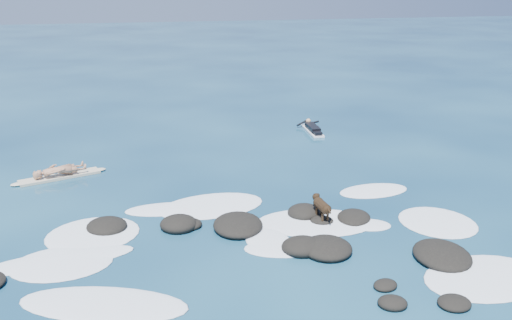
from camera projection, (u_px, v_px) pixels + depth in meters
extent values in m
plane|color=#0A2642|center=(246.00, 237.00, 15.82)|extent=(160.00, 160.00, 0.00)
ellipsoid|color=black|center=(322.00, 221.00, 16.70)|extent=(0.82, 0.76, 0.27)
ellipsoid|color=black|center=(238.00, 225.00, 16.33)|extent=(1.70, 1.96, 0.43)
ellipsoid|color=black|center=(454.00, 303.00, 12.51)|extent=(0.91, 0.87, 0.24)
ellipsoid|color=black|center=(304.00, 212.00, 17.18)|extent=(1.40, 1.39, 0.46)
ellipsoid|color=black|center=(191.00, 224.00, 16.46)|extent=(0.84, 0.87, 0.27)
ellipsoid|color=black|center=(385.00, 285.00, 13.24)|extent=(0.78, 0.73, 0.21)
ellipsoid|color=black|center=(107.00, 226.00, 16.28)|extent=(1.47, 1.52, 0.38)
ellipsoid|color=black|center=(327.00, 248.00, 14.94)|extent=(1.61, 1.69, 0.42)
ellipsoid|color=black|center=(179.00, 224.00, 16.37)|extent=(1.38, 1.38, 0.45)
ellipsoid|color=black|center=(442.00, 255.00, 14.58)|extent=(1.77, 2.03, 0.41)
ellipsoid|color=black|center=(354.00, 217.00, 16.91)|extent=(1.43, 1.53, 0.31)
ellipsoid|color=black|center=(393.00, 303.00, 12.49)|extent=(0.78, 0.73, 0.28)
ellipsoid|color=black|center=(302.00, 247.00, 15.00)|extent=(1.31, 1.23, 0.45)
ellipsoid|color=white|center=(316.00, 222.00, 16.73)|extent=(3.83, 2.72, 0.12)
ellipsoid|color=white|center=(369.00, 225.00, 16.55)|extent=(1.47, 1.19, 0.12)
ellipsoid|color=white|center=(62.00, 263.00, 14.34)|extent=(2.58, 1.96, 0.12)
ellipsoid|color=white|center=(268.00, 240.00, 15.59)|extent=(1.26, 1.62, 0.12)
ellipsoid|color=white|center=(103.00, 304.00, 12.55)|extent=(4.13, 2.70, 0.12)
ellipsoid|color=white|center=(60.00, 260.00, 14.52)|extent=(3.87, 1.56, 0.12)
ellipsoid|color=white|center=(284.00, 248.00, 15.14)|extent=(2.32, 1.51, 0.12)
ellipsoid|color=white|center=(93.00, 234.00, 15.97)|extent=(3.15, 2.98, 0.12)
ellipsoid|color=white|center=(211.00, 206.00, 17.95)|extent=(3.66, 2.53, 0.12)
ellipsoid|color=white|center=(167.00, 209.00, 17.68)|extent=(2.66, 1.24, 0.12)
ellipsoid|color=white|center=(374.00, 191.00, 19.20)|extent=(2.57, 1.52, 0.12)
ellipsoid|color=white|center=(485.00, 277.00, 13.67)|extent=(3.42, 2.58, 0.12)
ellipsoid|color=white|center=(438.00, 222.00, 16.75)|extent=(2.73, 2.87, 0.12)
ellipsoid|color=white|center=(321.00, 221.00, 16.84)|extent=(1.10, 0.90, 0.12)
cube|color=beige|center=(60.00, 177.00, 20.43)|extent=(2.84, 1.47, 0.09)
ellipsoid|color=beige|center=(98.00, 170.00, 21.15)|extent=(0.63, 0.49, 0.10)
ellipsoid|color=beige|center=(19.00, 184.00, 19.71)|extent=(0.63, 0.49, 0.10)
imported|color=#AE795B|center=(57.00, 151.00, 20.14)|extent=(0.63, 0.77, 1.82)
cube|color=white|center=(313.00, 131.00, 26.50)|extent=(0.65, 2.27, 0.08)
ellipsoid|color=white|center=(306.00, 125.00, 27.56)|extent=(0.30, 0.51, 0.08)
cube|color=black|center=(313.00, 128.00, 26.45)|extent=(0.49, 1.40, 0.22)
sphere|color=tan|center=(308.00, 121.00, 27.16)|extent=(0.25, 0.25, 0.23)
cylinder|color=black|center=(302.00, 123.00, 27.30)|extent=(0.56, 0.27, 0.25)
cylinder|color=black|center=(313.00, 123.00, 27.40)|extent=(0.55, 0.33, 0.25)
cube|color=black|center=(317.00, 133.00, 25.75)|extent=(0.38, 0.58, 0.14)
cylinder|color=black|center=(322.00, 206.00, 16.58)|extent=(0.35, 0.64, 0.30)
sphere|color=black|center=(318.00, 202.00, 16.84)|extent=(0.34, 0.34, 0.32)
sphere|color=black|center=(326.00, 209.00, 16.33)|extent=(0.31, 0.31, 0.29)
sphere|color=black|center=(316.00, 197.00, 16.97)|extent=(0.24, 0.24, 0.23)
cone|color=black|center=(314.00, 196.00, 17.10)|extent=(0.13, 0.15, 0.12)
cone|color=black|center=(314.00, 194.00, 16.92)|extent=(0.11, 0.08, 0.11)
cone|color=black|center=(318.00, 194.00, 16.95)|extent=(0.11, 0.08, 0.11)
cylinder|color=black|center=(316.00, 214.00, 16.86)|extent=(0.08, 0.08, 0.41)
cylinder|color=black|center=(321.00, 213.00, 16.90)|extent=(0.08, 0.08, 0.41)
cylinder|color=black|center=(322.00, 219.00, 16.47)|extent=(0.08, 0.08, 0.41)
cylinder|color=black|center=(328.00, 219.00, 16.51)|extent=(0.08, 0.08, 0.41)
cylinder|color=black|center=(328.00, 210.00, 16.19)|extent=(0.08, 0.30, 0.18)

